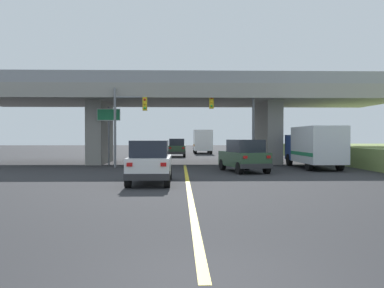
% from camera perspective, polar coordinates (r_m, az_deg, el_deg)
% --- Properties ---
extents(ground, '(160.00, 160.00, 0.00)m').
position_cam_1_polar(ground, '(35.20, -1.04, -2.61)').
color(ground, '#2B2B2D').
extents(overpass_bridge, '(34.42, 9.78, 7.03)m').
position_cam_1_polar(overpass_bridge, '(35.26, -1.04, 5.73)').
color(overpass_bridge, gray).
rests_on(overpass_bridge, ground).
extents(lane_divider_stripe, '(0.20, 26.20, 0.01)m').
position_cam_1_polar(lane_divider_stripe, '(19.25, -0.55, -5.52)').
color(lane_divider_stripe, yellow).
rests_on(lane_divider_stripe, ground).
extents(suv_lead, '(1.94, 4.60, 2.02)m').
position_cam_1_polar(suv_lead, '(19.58, -5.74, -2.45)').
color(suv_lead, silver).
rests_on(suv_lead, ground).
extents(suv_crossing, '(2.83, 4.63, 2.02)m').
position_cam_1_polar(suv_crossing, '(26.10, 7.15, -1.62)').
color(suv_crossing, '#2D4C33').
rests_on(suv_crossing, ground).
extents(box_truck, '(2.33, 7.18, 2.89)m').
position_cam_1_polar(box_truck, '(30.12, 16.41, -0.29)').
color(box_truck, navy).
rests_on(box_truck, ground).
extents(sedan_oncoming, '(1.92, 4.30, 2.02)m').
position_cam_1_polar(sedan_oncoming, '(46.55, -2.09, -0.50)').
color(sedan_oncoming, '#2D4C33').
rests_on(sedan_oncoming, ground).
extents(traffic_signal_nearside, '(3.35, 0.36, 6.07)m').
position_cam_1_polar(traffic_signal_nearside, '(30.92, 6.46, 3.96)').
color(traffic_signal_nearside, '#56595E').
rests_on(traffic_signal_nearside, ground).
extents(traffic_signal_farside, '(2.40, 0.36, 5.73)m').
position_cam_1_polar(traffic_signal_farside, '(30.30, -9.11, 3.61)').
color(traffic_signal_farside, slate).
rests_on(traffic_signal_farside, ground).
extents(highway_sign, '(1.78, 0.17, 4.51)m').
position_cam_1_polar(highway_sign, '(32.53, -11.34, 2.99)').
color(highway_sign, '#56595E').
rests_on(highway_sign, ground).
extents(semi_truck_distant, '(2.33, 7.27, 3.13)m').
position_cam_1_polar(semi_truck_distant, '(55.76, 1.44, 0.39)').
color(semi_truck_distant, silver).
rests_on(semi_truck_distant, ground).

